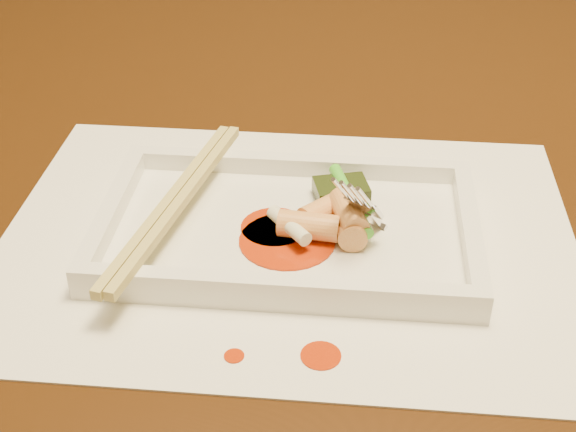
# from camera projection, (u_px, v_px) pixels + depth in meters

# --- Properties ---
(table) EXTENTS (1.40, 0.90, 0.75)m
(table) POSITION_uv_depth(u_px,v_px,m) (401.00, 271.00, 0.69)
(table) COLOR black
(table) RESTS_ON ground
(placemat) EXTENTS (0.40, 0.30, 0.00)m
(placemat) POSITION_uv_depth(u_px,v_px,m) (288.00, 238.00, 0.56)
(placemat) COLOR white
(placemat) RESTS_ON table
(sauce_splatter_a) EXTENTS (0.02, 0.02, 0.00)m
(sauce_splatter_a) POSITION_uv_depth(u_px,v_px,m) (321.00, 356.00, 0.46)
(sauce_splatter_a) COLOR #B92C05
(sauce_splatter_a) RESTS_ON placemat
(sauce_splatter_b) EXTENTS (0.01, 0.01, 0.00)m
(sauce_splatter_b) POSITION_uv_depth(u_px,v_px,m) (234.00, 356.00, 0.46)
(sauce_splatter_b) COLOR #B92C05
(sauce_splatter_b) RESTS_ON placemat
(plate_base) EXTENTS (0.26, 0.16, 0.01)m
(plate_base) POSITION_uv_depth(u_px,v_px,m) (288.00, 233.00, 0.56)
(plate_base) COLOR white
(plate_base) RESTS_ON placemat
(plate_rim_far) EXTENTS (0.26, 0.01, 0.01)m
(plate_rim_far) POSITION_uv_depth(u_px,v_px,m) (297.00, 165.00, 0.61)
(plate_rim_far) COLOR white
(plate_rim_far) RESTS_ON plate_base
(plate_rim_near) EXTENTS (0.26, 0.01, 0.01)m
(plate_rim_near) POSITION_uv_depth(u_px,v_px,m) (277.00, 288.00, 0.49)
(plate_rim_near) COLOR white
(plate_rim_near) RESTS_ON plate_base
(plate_rim_left) EXTENTS (0.01, 0.14, 0.01)m
(plate_rim_left) POSITION_uv_depth(u_px,v_px,m) (112.00, 210.00, 0.56)
(plate_rim_left) COLOR white
(plate_rim_left) RESTS_ON plate_base
(plate_rim_right) EXTENTS (0.01, 0.14, 0.01)m
(plate_rim_right) POSITION_uv_depth(u_px,v_px,m) (470.00, 229.00, 0.54)
(plate_rim_right) COLOR white
(plate_rim_right) RESTS_ON plate_base
(veg_piece) EXTENTS (0.04, 0.04, 0.01)m
(veg_piece) POSITION_uv_depth(u_px,v_px,m) (341.00, 190.00, 0.58)
(veg_piece) COLOR black
(veg_piece) RESTS_ON plate_base
(scallion_white) EXTENTS (0.03, 0.04, 0.01)m
(scallion_white) POSITION_uv_depth(u_px,v_px,m) (289.00, 225.00, 0.54)
(scallion_white) COLOR #EAEACC
(scallion_white) RESTS_ON plate_base
(scallion_green) EXTENTS (0.03, 0.08, 0.01)m
(scallion_green) POSITION_uv_depth(u_px,v_px,m) (350.00, 200.00, 0.56)
(scallion_green) COLOR green
(scallion_green) RESTS_ON plate_base
(chopstick_a) EXTENTS (0.05, 0.21, 0.01)m
(chopstick_a) POSITION_uv_depth(u_px,v_px,m) (170.00, 201.00, 0.55)
(chopstick_a) COLOR tan
(chopstick_a) RESTS_ON plate_rim_near
(chopstick_b) EXTENTS (0.05, 0.21, 0.01)m
(chopstick_b) POSITION_uv_depth(u_px,v_px,m) (181.00, 201.00, 0.55)
(chopstick_b) COLOR tan
(chopstick_b) RESTS_ON plate_rim_near
(fork) EXTENTS (0.09, 0.10, 0.14)m
(fork) POSITION_uv_depth(u_px,v_px,m) (397.00, 126.00, 0.52)
(fork) COLOR silver
(fork) RESTS_ON plate_base
(sauce_blob_0) EXTENTS (0.05, 0.05, 0.00)m
(sauce_blob_0) POSITION_uv_depth(u_px,v_px,m) (275.00, 227.00, 0.56)
(sauce_blob_0) COLOR #B92C05
(sauce_blob_0) RESTS_ON plate_base
(sauce_blob_1) EXTENTS (0.07, 0.07, 0.00)m
(sauce_blob_1) POSITION_uv_depth(u_px,v_px,m) (287.00, 241.00, 0.54)
(sauce_blob_1) COLOR #B92C05
(sauce_blob_1) RESTS_ON plate_base
(rice_cake_0) EXTENTS (0.04, 0.04, 0.02)m
(rice_cake_0) POSITION_uv_depth(u_px,v_px,m) (326.00, 209.00, 0.56)
(rice_cake_0) COLOR #EDBA6E
(rice_cake_0) RESTS_ON plate_base
(rice_cake_1) EXTENTS (0.02, 0.05, 0.02)m
(rice_cake_1) POSITION_uv_depth(u_px,v_px,m) (352.00, 219.00, 0.55)
(rice_cake_1) COLOR #EDBA6E
(rice_cake_1) RESTS_ON plate_base
(rice_cake_2) EXTENTS (0.03, 0.04, 0.02)m
(rice_cake_2) POSITION_uv_depth(u_px,v_px,m) (349.00, 213.00, 0.54)
(rice_cake_2) COLOR #EDBA6E
(rice_cake_2) RESTS_ON plate_base
(rice_cake_3) EXTENTS (0.04, 0.02, 0.02)m
(rice_cake_3) POSITION_uv_depth(u_px,v_px,m) (309.00, 226.00, 0.54)
(rice_cake_3) COLOR #EDBA6E
(rice_cake_3) RESTS_ON plate_base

